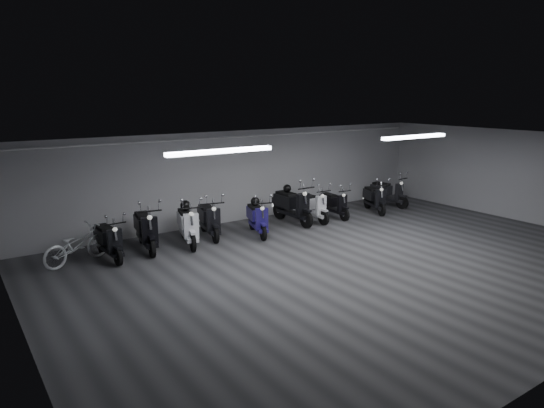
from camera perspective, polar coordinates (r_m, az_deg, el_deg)
floor at (r=11.77m, az=9.79°, el=-6.82°), size 14.00×10.00×0.01m
ceiling at (r=11.15m, az=10.34°, el=6.91°), size 14.00×10.00×0.01m
back_wall at (r=15.28m, az=-3.17°, el=3.32°), size 14.00×0.01×2.80m
left_wall at (r=8.31m, az=-27.31°, el=-6.25°), size 0.01×10.00×2.80m
right_wall at (r=16.97m, az=27.26°, el=2.87°), size 0.01×10.00×2.80m
fluor_strip_left at (r=10.17m, az=-5.98°, el=6.13°), size 2.40×0.18×0.08m
fluor_strip_right at (r=14.04m, az=16.25°, el=7.52°), size 2.40×0.18×0.08m
conduit at (r=15.05m, az=-3.06°, el=7.87°), size 13.60×0.05×0.05m
scooter_0 at (r=12.30m, az=-18.51°, el=-3.38°), size 0.65×1.70×1.24m
scooter_1 at (r=12.76m, az=-14.50°, el=-2.13°), size 0.93×1.99×1.42m
scooter_2 at (r=12.98m, az=-9.78°, el=-1.73°), size 1.07×1.96×1.39m
scooter_3 at (r=13.57m, az=-7.35°, el=-1.12°), size 0.96×1.88×1.34m
scooter_4 at (r=13.69m, az=-1.71°, el=-1.04°), size 1.05×1.80×1.27m
scooter_5 at (r=14.90m, az=2.41°, el=0.52°), size 0.70×2.01×1.49m
scooter_6 at (r=15.22m, az=4.69°, el=0.37°), size 0.61×1.74×1.29m
scooter_7 at (r=15.74m, az=7.24°, el=0.52°), size 0.60×1.61×1.18m
scooter_8 at (r=16.67m, az=11.88°, el=1.17°), size 1.15×1.78×1.26m
scooter_9 at (r=17.65m, az=13.38°, el=1.80°), size 0.86×1.82×1.30m
bicycle at (r=12.32m, az=-21.83°, el=-4.00°), size 1.78×1.14×1.09m
helmet_0 at (r=15.05m, az=1.78°, el=1.83°), size 0.25×0.25×0.25m
helmet_1 at (r=13.16m, az=-10.04°, el=-0.17°), size 0.28×0.28×0.28m
helmet_2 at (r=13.85m, az=-1.98°, el=0.31°), size 0.25×0.25×0.25m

